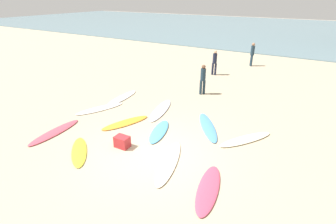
% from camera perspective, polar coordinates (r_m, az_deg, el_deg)
% --- Properties ---
extents(ground_plane, '(120.00, 120.00, 0.00)m').
position_cam_1_polar(ground_plane, '(8.93, -3.73, -9.31)').
color(ground_plane, tan).
extents(ocean_water, '(120.00, 40.00, 0.08)m').
position_cam_1_polar(ocean_water, '(44.74, 26.50, 16.17)').
color(ocean_water, slate).
rests_on(ocean_water, ground_plane).
extents(surfboard_0, '(1.09, 2.03, 0.08)m').
position_cam_1_polar(surfboard_0, '(10.18, -2.00, -4.33)').
color(surfboard_0, '#519CD4').
rests_on(surfboard_0, ground_plane).
extents(surfboard_1, '(0.69, 2.42, 0.07)m').
position_cam_1_polar(surfboard_1, '(11.10, -24.12, -4.12)').
color(surfboard_1, '#D7495A').
rests_on(surfboard_1, ground_plane).
extents(surfboard_2, '(1.25, 2.58, 0.07)m').
position_cam_1_polar(surfboard_2, '(8.46, 0.17, -11.18)').
color(surfboard_2, silver).
rests_on(surfboard_2, ground_plane).
extents(surfboard_3, '(1.16, 2.63, 0.08)m').
position_cam_1_polar(surfboard_3, '(12.01, -1.67, 0.48)').
color(surfboard_3, silver).
rests_on(surfboard_3, ground_plane).
extents(surfboard_4, '(1.73, 2.25, 0.08)m').
position_cam_1_polar(surfboard_4, '(10.08, 17.09, -5.90)').
color(surfboard_4, '#ECE5C2').
rests_on(surfboard_4, ground_plane).
extents(surfboard_5, '(1.33, 2.22, 0.07)m').
position_cam_1_polar(surfboard_5, '(10.99, -9.57, -2.40)').
color(surfboard_5, orange).
rests_on(surfboard_5, ground_plane).
extents(surfboard_6, '(0.73, 2.42, 0.07)m').
position_cam_1_polar(surfboard_6, '(13.68, -10.28, 3.20)').
color(surfboard_6, white).
rests_on(surfboard_6, ground_plane).
extents(surfboard_7, '(1.79, 1.69, 0.07)m').
position_cam_1_polar(surfboard_7, '(9.49, -19.38, -8.37)').
color(surfboard_7, yellow).
rests_on(surfboard_7, ground_plane).
extents(surfboard_8, '(1.88, 2.42, 0.07)m').
position_cam_1_polar(surfboard_8, '(10.65, 8.95, -3.28)').
color(surfboard_8, '#4E90D9').
rests_on(surfboard_8, ground_plane).
extents(surfboard_9, '(1.03, 2.24, 0.07)m').
position_cam_1_polar(surfboard_9, '(7.56, 9.04, -16.70)').
color(surfboard_9, '#DC4460').
rests_on(surfboard_9, ground_plane).
extents(surfboard_10, '(1.44, 2.39, 0.06)m').
position_cam_1_polar(surfboard_10, '(12.61, -15.09, 0.75)').
color(surfboard_10, silver).
rests_on(surfboard_10, ground_plane).
extents(beachgoer_near, '(0.37, 0.37, 1.74)m').
position_cam_1_polar(beachgoer_near, '(20.65, 18.45, 12.46)').
color(beachgoer_near, '#1E3342').
rests_on(beachgoer_near, ground_plane).
extents(beachgoer_mid, '(0.34, 0.31, 1.67)m').
position_cam_1_polar(beachgoer_mid, '(17.60, 10.45, 11.14)').
color(beachgoer_mid, '#191E33').
rests_on(beachgoer_mid, ground_plane).
extents(beachgoer_far, '(0.39, 0.39, 1.65)m').
position_cam_1_polar(beachgoer_far, '(13.90, 7.87, 7.57)').
color(beachgoer_far, '#1E3342').
rests_on(beachgoer_far, ground_plane).
extents(beach_cooler, '(0.53, 0.39, 0.42)m').
position_cam_1_polar(beach_cooler, '(9.31, -10.28, -6.60)').
color(beach_cooler, '#B2282D').
rests_on(beach_cooler, ground_plane).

